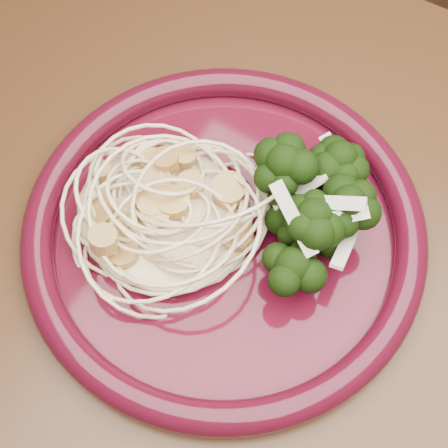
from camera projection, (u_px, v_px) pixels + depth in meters
dining_table at (231, 364)px, 0.56m from camera, size 1.20×0.80×0.75m
dinner_plate at (224, 229)px, 0.50m from camera, size 0.41×0.41×0.03m
spaghetti_pile at (163, 209)px, 0.49m from camera, size 0.18×0.17×0.03m
scallop_cluster at (158, 184)px, 0.46m from camera, size 0.17×0.17×0.04m
broccoli_pile at (302, 231)px, 0.47m from camera, size 0.15×0.19×0.06m
onion_garnish at (308, 208)px, 0.44m from camera, size 0.10×0.12×0.05m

